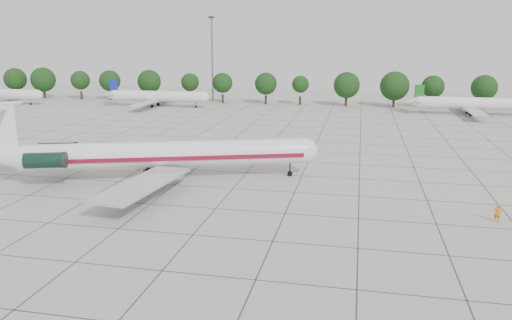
# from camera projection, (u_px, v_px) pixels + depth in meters

# --- Properties ---
(ground) EXTENTS (260.00, 260.00, 0.00)m
(ground) POSITION_uv_depth(u_px,v_px,m) (233.00, 189.00, 64.48)
(ground) COLOR #A6A69F
(ground) RESTS_ON ground
(apron_joints) EXTENTS (170.00, 170.00, 0.02)m
(apron_joints) POSITION_uv_depth(u_px,v_px,m) (257.00, 161.00, 78.74)
(apron_joints) COLOR #383838
(apron_joints) RESTS_ON ground
(main_airliner) EXTENTS (43.59, 33.25, 10.46)m
(main_airliner) POSITION_uv_depth(u_px,v_px,m) (150.00, 154.00, 67.23)
(main_airliner) COLOR silver
(main_airliner) RESTS_ON ground
(ground_crew) EXTENTS (0.72, 0.48, 1.94)m
(ground_crew) POSITION_uv_depth(u_px,v_px,m) (497.00, 213.00, 52.60)
(ground_crew) COLOR orange
(ground_crew) RESTS_ON ground
(bg_airliner_b) EXTENTS (28.24, 27.20, 7.40)m
(bg_airliner_b) POSITION_uv_depth(u_px,v_px,m) (157.00, 96.00, 141.18)
(bg_airliner_b) COLOR silver
(bg_airliner_b) RESTS_ON ground
(bg_airliner_d) EXTENTS (28.24, 27.20, 7.40)m
(bg_airliner_d) POSITION_uv_depth(u_px,v_px,m) (473.00, 104.00, 125.75)
(bg_airliner_d) COLOR silver
(bg_airliner_d) RESTS_ON ground
(tree_line) EXTENTS (249.86, 8.44, 10.22)m
(tree_line) POSITION_uv_depth(u_px,v_px,m) (266.00, 84.00, 146.21)
(tree_line) COLOR #332114
(tree_line) RESTS_ON ground
(floodlight_mast) EXTENTS (1.60, 1.60, 25.45)m
(floodlight_mast) POSITION_uv_depth(u_px,v_px,m) (212.00, 54.00, 154.53)
(floodlight_mast) COLOR slate
(floodlight_mast) RESTS_ON ground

